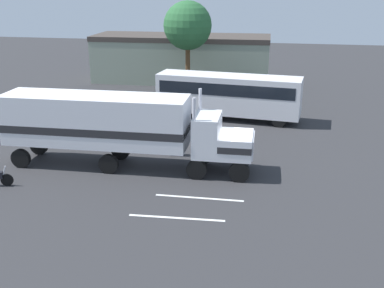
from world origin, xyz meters
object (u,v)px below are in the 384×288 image
(parked_bus, at_px, (228,93))
(parked_car, at_px, (92,102))
(person_bystander, at_px, (172,142))
(tree_left, at_px, (188,26))
(semi_truck, at_px, (115,124))

(parked_bus, xyz_separation_m, parked_car, (-11.27, 0.06, -1.26))
(person_bystander, height_order, parked_bus, parked_bus)
(person_bystander, bearing_deg, tree_left, 98.13)
(person_bystander, xyz_separation_m, parked_car, (-8.89, 8.82, -0.09))
(semi_truck, distance_m, person_bystander, 3.94)
(semi_truck, distance_m, parked_bus, 12.19)
(person_bystander, xyz_separation_m, parked_bus, (2.38, 8.76, 1.17))
(person_bystander, distance_m, parked_bus, 9.15)
(semi_truck, xyz_separation_m, parked_car, (-6.11, 11.09, -1.72))
(parked_bus, height_order, tree_left, tree_left)
(parked_bus, bearing_deg, parked_car, 179.69)
(parked_car, bearing_deg, semi_truck, -61.14)
(parked_bus, height_order, parked_car, parked_bus)
(parked_bus, xyz_separation_m, tree_left, (-4.73, 7.69, 4.27))
(parked_car, bearing_deg, person_bystander, -44.79)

